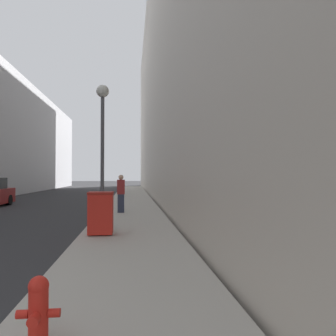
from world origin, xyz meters
name	(u,v)px	position (x,y,z in m)	size (l,w,h in m)	color
sidewalk_right	(131,203)	(5.60, 18.00, 0.06)	(2.98, 60.00, 0.13)	#ADA89E
building_right_stone	(215,81)	(13.20, 26.00, 10.49)	(12.00, 60.00, 20.98)	beige
fire_hydrant	(38,308)	(4.68, 0.55, 0.49)	(0.44, 0.33, 0.69)	red
trash_bin	(101,213)	(4.73, 6.78, 0.77)	(0.73, 0.64, 1.25)	red
lamppost	(102,129)	(4.55, 9.24, 3.56)	(0.47, 0.47, 5.09)	#4C4C51
pedestrian_on_sidewalk	(121,194)	(5.13, 12.41, 1.01)	(0.35, 0.23, 1.76)	#2D3347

